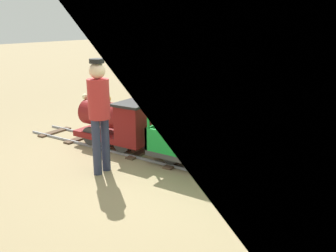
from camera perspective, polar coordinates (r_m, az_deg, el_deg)
ground_plane at (r=5.74m, az=0.92°, el=-5.46°), size 60.00×60.00×0.00m
track at (r=5.69m, az=1.70°, el=-5.48°), size 0.71×6.40×0.04m
locomotive at (r=6.23m, az=-7.84°, el=0.83°), size 0.67×1.45×1.07m
passenger_car at (r=5.16m, az=10.29°, el=-3.22°), size 0.77×2.70×0.97m
conductor_person at (r=5.13m, az=-10.67°, el=2.85°), size 0.30×0.30×1.62m
park_bench at (r=7.71m, az=17.52°, el=2.63°), size 1.36×0.83×0.82m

